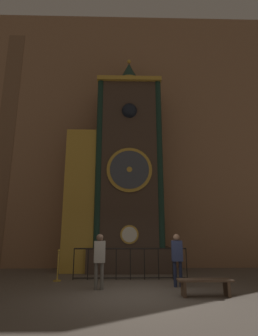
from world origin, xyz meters
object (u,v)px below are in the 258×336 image
Objects in this scene: visitor_far at (177,254)px; clock_tower at (120,174)px; visitor_bench at (205,284)px; stanchion_post at (58,270)px; visitor_near at (99,256)px.

clock_tower is at bearing 123.76° from visitor_far.
visitor_far is at bearing 111.61° from visitor_bench.
stanchion_post is (-2.14, -2.15, -3.99)m from clock_tower.
visitor_far is (2.48, 0.34, -0.00)m from visitor_near.
visitor_far is 1.47m from visitor_bench.
visitor_near is 1.51× the size of stanchion_post.
visitor_bench is at bearing -26.13° from visitor_near.
visitor_far reaches higher than stanchion_post.
clock_tower is 5.01m from stanchion_post.
visitor_bench is at bearing -26.93° from stanchion_post.
visitor_near is at bearing -169.11° from visitor_far.
visitor_near reaches higher than stanchion_post.
clock_tower is 9.74× the size of stanchion_post.
visitor_near reaches higher than visitor_far.
visitor_bench is at bearing -65.31° from visitor_far.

